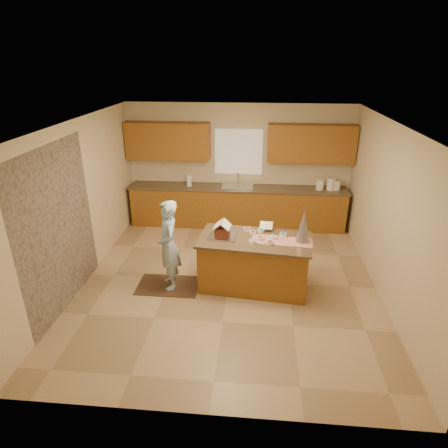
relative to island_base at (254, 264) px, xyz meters
The scene contains 28 objects.
floor 0.61m from the island_base, 167.64° to the left, with size 5.50×5.50×0.00m, color tan.
ceiling 2.32m from the island_base, 167.64° to the left, with size 5.50×5.50×0.00m, color silver.
wall_back 3.02m from the island_base, 98.61° to the left, with size 5.50×5.50×0.00m, color beige.
wall_front 2.84m from the island_base, 99.21° to the right, with size 5.50×5.50×0.00m, color beige.
wall_left 3.07m from the island_base, behind, with size 5.50×5.50×0.00m, color beige.
wall_right 2.27m from the island_base, ahead, with size 5.50×5.50×0.00m, color beige.
stone_accent 3.11m from the island_base, 166.37° to the right, with size 2.50×2.50×0.00m, color gray.
window_curtain 3.10m from the island_base, 98.70° to the left, with size 1.05×0.03×1.00m, color white.
back_counter_base 2.58m from the island_base, 99.61° to the left, with size 4.80×0.60×0.88m, color #8B611C.
back_counter_top 2.62m from the island_base, 99.61° to the left, with size 4.85×0.63×0.04m, color brown.
upper_cabinet_left 3.63m from the island_base, 126.63° to the left, with size 1.85×0.35×0.80m, color #965320.
upper_cabinet_right 3.24m from the island_base, 67.21° to the left, with size 1.85×0.35×0.80m, color #965320.
sink 2.62m from the island_base, 99.61° to the left, with size 0.70×0.45×0.12m, color silver.
faucet 2.83m from the island_base, 98.98° to the left, with size 0.03×0.03×0.28m, color silver.
island_base is the anchor object (origin of this frame).
island_top 0.44m from the island_base, 135.00° to the right, with size 1.82×0.95×0.04m, color brown.
table_runner 0.64m from the island_base, ahead, with size 0.97×0.35×0.01m, color #A8140C.
baking_tray 0.71m from the island_base, behind, with size 0.44×0.33×0.02m, color silver.
cookbook 0.68m from the island_base, 62.47° to the left, with size 0.21×0.02×0.17m, color white.
tinsel_tree 1.05m from the island_base, ahead, with size 0.21×0.21×0.53m, color #AFB0BB.
rug 1.52m from the island_base, behind, with size 1.04×0.68×0.01m, color black.
boy 1.45m from the island_base, behind, with size 0.56×0.37×1.53m, color #9CC0DD.
canister_a 2.95m from the island_base, 61.70° to the left, with size 0.16×0.16×0.23m, color white.
canister_b 3.07m from the island_base, 57.71° to the left, with size 0.18×0.18×0.27m, color white.
canister_c 3.14m from the island_base, 55.65° to the left, with size 0.14×0.14×0.21m, color white.
paper_towel 3.03m from the island_base, 120.85° to the left, with size 0.11×0.11×0.25m, color white.
gingerbread_house 0.80m from the island_base, behind, with size 0.29×0.30×0.27m.
candy_bowls 0.51m from the island_base, 27.85° to the left, with size 0.72×0.60×0.05m.
Camera 1 is at (0.44, -5.76, 3.62)m, focal length 30.96 mm.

